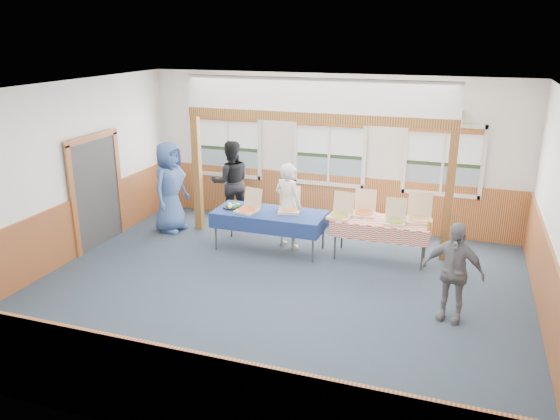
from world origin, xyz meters
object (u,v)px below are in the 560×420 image
(woman_black, at_px, (231,182))
(person_grey, at_px, (453,272))
(woman_white, at_px, (288,206))
(man_blue, at_px, (170,187))
(table_right, at_px, (381,223))
(table_left, at_px, (269,214))

(woman_black, height_order, person_grey, woman_black)
(woman_white, height_order, person_grey, woman_white)
(woman_white, relative_size, man_blue, 0.88)
(table_right, xyz_separation_m, woman_black, (-3.42, 1.03, 0.20))
(table_left, relative_size, man_blue, 1.12)
(woman_black, distance_m, man_blue, 1.34)
(woman_white, distance_m, woman_black, 1.92)
(table_right, bearing_deg, woman_black, 174.71)
(table_left, xyz_separation_m, woman_black, (-1.34, 1.25, 0.19))
(table_left, height_order, person_grey, person_grey)
(person_grey, bearing_deg, woman_white, 161.25)
(table_right, height_order, person_grey, person_grey)
(woman_black, xyz_separation_m, person_grey, (4.73, -2.90, -0.15))
(woman_white, bearing_deg, woman_black, -11.09)
(table_left, height_order, woman_black, woman_black)
(table_left, bearing_deg, woman_black, 136.20)
(woman_white, xyz_separation_m, woman_black, (-1.63, 1.00, 0.06))
(table_left, relative_size, woman_black, 1.17)
(table_left, xyz_separation_m, table_right, (2.08, 0.22, -0.01))
(man_blue, distance_m, person_grey, 6.04)
(table_left, relative_size, person_grey, 1.42)
(person_grey, bearing_deg, man_blue, 173.67)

